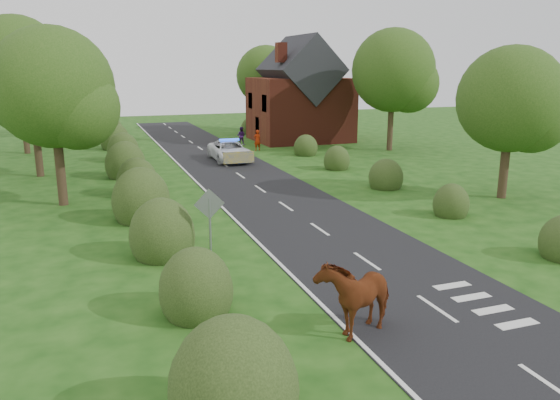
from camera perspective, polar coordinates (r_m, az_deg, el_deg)
name	(u,v)px	position (r m, az deg, el deg)	size (l,w,h in m)	color
ground	(367,262)	(19.09, 9.06, -6.38)	(120.00, 120.00, 0.00)	#184310
road	(245,179)	(32.53, -3.69, 2.24)	(6.00, 70.00, 0.02)	black
road_markings	(227,188)	(30.16, -5.51, 1.31)	(4.96, 70.00, 0.01)	white
hedgerow_left	(137,186)	(28.02, -14.68, 1.46)	(2.75, 50.41, 3.00)	#213313
hedgerow_right	(375,174)	(31.51, 9.87, 2.69)	(2.10, 45.78, 2.10)	#213313
tree_left_a	(59,93)	(27.53, -22.14, 10.35)	(5.74, 5.60, 8.38)	#332316
tree_left_b	(36,92)	(35.60, -24.13, 10.26)	(5.74, 5.60, 8.07)	#332316
tree_left_c	(22,66)	(45.62, -25.34, 12.55)	(6.97, 6.80, 10.22)	#332316
tree_left_d	(63,76)	(55.50, -21.77, 11.97)	(6.15, 6.00, 8.89)	#332316
tree_right_a	(516,104)	(29.43, 23.46, 9.23)	(5.33, 5.20, 7.56)	#332316
tree_right_b	(397,74)	(44.01, 12.15, 12.77)	(6.56, 6.40, 9.40)	#332316
tree_right_c	(269,78)	(56.45, -1.15, 12.64)	(6.15, 6.00, 8.58)	#332316
road_sign	(210,214)	(18.68, -7.37, -1.45)	(1.06, 0.08, 2.53)	gray
house	(300,98)	(49.23, 2.09, 10.64)	(8.00, 7.40, 9.17)	maroon
cow	(355,299)	(14.12, 7.85, -10.21)	(1.23, 2.32, 1.65)	brown
police_van	(230,151)	(38.78, -5.30, 5.14)	(2.38, 5.14, 1.55)	white
pedestrian_red	(257,140)	(43.41, -2.39, 6.26)	(0.59, 0.39, 1.63)	#AF2408
pedestrian_purple	(241,136)	(46.61, -4.08, 6.70)	(0.74, 0.58, 1.53)	#411960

